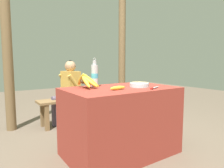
# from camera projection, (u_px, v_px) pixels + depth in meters

# --- Properties ---
(ground_plane) EXTENTS (12.00, 12.00, 0.00)m
(ground_plane) POSITION_uv_depth(u_px,v_px,m) (120.00, 153.00, 2.28)
(ground_plane) COLOR brown
(market_counter) EXTENTS (1.21, 0.76, 0.76)m
(market_counter) POSITION_uv_depth(u_px,v_px,m) (121.00, 121.00, 2.24)
(market_counter) COLOR maroon
(market_counter) RESTS_ON ground_plane
(banana_bunch_ripe) EXTENTS (0.21, 0.36, 0.17)m
(banana_bunch_ripe) POSITION_uv_depth(u_px,v_px,m) (86.00, 81.00, 2.14)
(banana_bunch_ripe) COLOR #4C381E
(banana_bunch_ripe) RESTS_ON market_counter
(serving_bowl) EXTENTS (0.22, 0.22, 0.05)m
(serving_bowl) POSITION_uv_depth(u_px,v_px,m) (139.00, 84.00, 2.26)
(serving_bowl) COLOR silver
(serving_bowl) RESTS_ON market_counter
(water_bottle) EXTENTS (0.08, 0.08, 0.33)m
(water_bottle) POSITION_uv_depth(u_px,v_px,m) (95.00, 75.00, 2.25)
(water_bottle) COLOR silver
(water_bottle) RESTS_ON market_counter
(loose_banana_front) EXTENTS (0.20, 0.06, 0.04)m
(loose_banana_front) POSITION_uv_depth(u_px,v_px,m) (118.00, 88.00, 2.01)
(loose_banana_front) COLOR gold
(loose_banana_front) RESTS_ON market_counter
(knife) EXTENTS (0.21, 0.12, 0.02)m
(knife) POSITION_uv_depth(u_px,v_px,m) (153.00, 88.00, 2.08)
(knife) COLOR #BCBCC1
(knife) RESTS_ON market_counter
(wooden_bench) EXTENTS (1.42, 0.32, 0.43)m
(wooden_bench) POSITION_uv_depth(u_px,v_px,m) (81.00, 102.00, 3.43)
(wooden_bench) COLOR brown
(wooden_bench) RESTS_ON ground_plane
(seated_vendor) EXTENTS (0.42, 0.40, 1.07)m
(seated_vendor) POSITION_uv_depth(u_px,v_px,m) (68.00, 88.00, 3.24)
(seated_vendor) COLOR #564C60
(seated_vendor) RESTS_ON ground_plane
(banana_bunch_green) EXTENTS (0.19, 0.30, 0.15)m
(banana_bunch_green) POSITION_uv_depth(u_px,v_px,m) (102.00, 91.00, 3.65)
(banana_bunch_green) COLOR #4C381E
(banana_bunch_green) RESTS_ON wooden_bench
(support_post_near) EXTENTS (0.14, 0.14, 2.35)m
(support_post_near) POSITION_uv_depth(u_px,v_px,m) (7.00, 53.00, 2.94)
(support_post_near) COLOR brown
(support_post_near) RESTS_ON ground_plane
(support_post_far) EXTENTS (0.14, 0.14, 2.35)m
(support_post_far) POSITION_uv_depth(u_px,v_px,m) (122.00, 55.00, 4.11)
(support_post_far) COLOR brown
(support_post_far) RESTS_ON ground_plane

